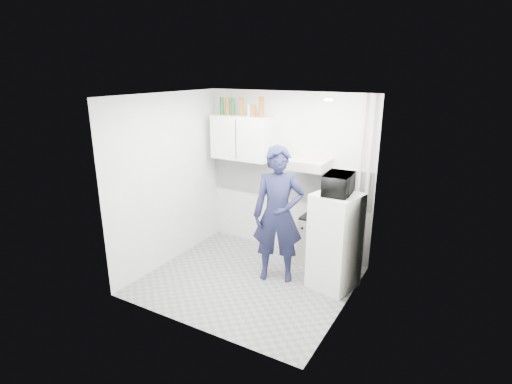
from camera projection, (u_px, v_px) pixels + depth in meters
The scene contains 24 objects.
floor at pixel (248, 280), 5.75m from camera, with size 2.80×2.80×0.00m, color gray.
ceiling at pixel (247, 95), 4.97m from camera, with size 2.80×2.80×0.00m, color white.
wall_back at pixel (288, 174), 6.39m from camera, with size 2.80×2.80×0.00m, color beige.
wall_left at pixel (168, 181), 6.03m from camera, with size 2.60×2.60×0.00m, color beige.
wall_right at pixel (349, 213), 4.69m from camera, with size 2.60×2.60×0.00m, color beige.
person at pixel (278, 215), 5.55m from camera, with size 0.71×0.47×1.94m, color #181B38.
stove at pixel (317, 241), 6.15m from camera, with size 0.47×0.47×0.76m, color beige.
fridge at pixel (335, 242), 5.41m from camera, with size 0.56×0.56×1.35m, color white.
stove_top at pixel (318, 217), 6.04m from camera, with size 0.45×0.45×0.03m, color black.
saucepan at pixel (318, 212), 6.07m from camera, with size 0.16×0.16×0.09m, color silver.
microwave at pixel (339, 184), 5.17m from camera, with size 0.33×0.49×0.27m, color black.
bottle_a at pixel (222, 106), 6.48m from camera, with size 0.07×0.07×0.28m, color #144C1E.
bottle_b at pixel (228, 107), 6.43m from camera, with size 0.07×0.07×0.27m, color brown.
bottle_c at pixel (233, 107), 6.38m from camera, with size 0.07×0.07×0.28m, color #144C1E.
bottle_d at pixel (241, 106), 6.30m from camera, with size 0.07×0.07×0.30m, color brown.
canister_a at pixel (250, 111), 6.24m from camera, with size 0.07×0.07×0.18m, color #B2B7BC.
canister_b at pixel (253, 111), 6.21m from camera, with size 0.10×0.10×0.18m, color brown.
bottle_e at pixel (261, 107), 6.12m from camera, with size 0.08×0.08×0.31m, color brown.
upper_cabinet at pixel (242, 138), 6.44m from camera, with size 1.00×0.35×0.70m, color white.
range_hood at pixel (308, 164), 5.89m from camera, with size 0.60×0.50×0.14m, color beige.
backsplash at pixel (287, 180), 6.41m from camera, with size 2.74×0.03×0.60m, color white.
pipe_a at pixel (367, 187), 5.71m from camera, with size 0.05×0.05×2.60m, color beige.
pipe_b at pixel (359, 186), 5.77m from camera, with size 0.04×0.04×2.60m, color beige.
ceiling_spot_fixture at pixel (329, 100), 4.67m from camera, with size 0.10×0.10×0.02m, color white.
Camera 1 is at (2.64, -4.37, 2.92)m, focal length 28.00 mm.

